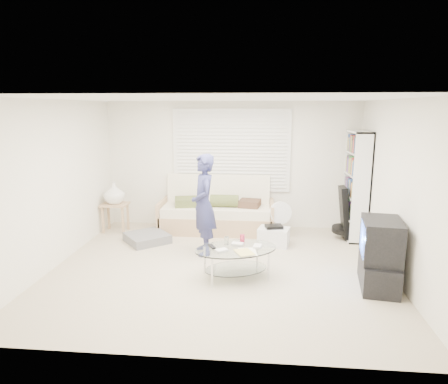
# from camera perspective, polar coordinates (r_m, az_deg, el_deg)

# --- Properties ---
(ground) EXTENTS (5.00, 5.00, 0.00)m
(ground) POSITION_cam_1_polar(r_m,az_deg,el_deg) (6.16, -0.59, -10.77)
(ground) COLOR #BFB295
(ground) RESTS_ON ground
(room_shell) EXTENTS (5.02, 4.52, 2.51)m
(room_shell) POSITION_cam_1_polar(r_m,az_deg,el_deg) (6.20, -0.16, 5.02)
(room_shell) COLOR white
(room_shell) RESTS_ON ground
(window_blinds) EXTENTS (2.32, 0.08, 1.62)m
(window_blinds) POSITION_cam_1_polar(r_m,az_deg,el_deg) (7.91, 1.06, 5.95)
(window_blinds) COLOR silver
(window_blinds) RESTS_ON ground
(futon_sofa) EXTENTS (2.21, 0.89, 1.08)m
(futon_sofa) POSITION_cam_1_polar(r_m,az_deg,el_deg) (7.84, -1.02, -3.01)
(futon_sofa) COLOR tan
(futon_sofa) RESTS_ON ground
(grey_floor_pillow) EXTENTS (0.95, 0.95, 0.15)m
(grey_floor_pillow) POSITION_cam_1_polar(r_m,az_deg,el_deg) (7.38, -10.93, -6.45)
(grey_floor_pillow) COLOR slate
(grey_floor_pillow) RESTS_ON ground
(side_table) EXTENTS (0.49, 0.40, 0.98)m
(side_table) POSITION_cam_1_polar(r_m,az_deg,el_deg) (7.98, -15.40, -0.45)
(side_table) COLOR tan
(side_table) RESTS_ON ground
(bookshelf) EXTENTS (0.31, 0.83, 1.98)m
(bookshelf) POSITION_cam_1_polar(r_m,az_deg,el_deg) (7.66, 18.33, 0.89)
(bookshelf) COLOR white
(bookshelf) RESTS_ON ground
(guitar_case) EXTENTS (0.35, 0.36, 0.97)m
(guitar_case) POSITION_cam_1_polar(r_m,az_deg,el_deg) (7.63, 16.73, -3.36)
(guitar_case) COLOR black
(guitar_case) RESTS_ON ground
(floor_fan) EXTENTS (0.43, 0.28, 0.70)m
(floor_fan) POSITION_cam_1_polar(r_m,az_deg,el_deg) (7.46, 8.11, -3.51)
(floor_fan) COLOR white
(floor_fan) RESTS_ON ground
(storage_bin) EXTENTS (0.59, 0.47, 0.37)m
(storage_bin) POSITION_cam_1_polar(r_m,az_deg,el_deg) (7.11, 7.11, -6.27)
(storage_bin) COLOR white
(storage_bin) RESTS_ON ground
(tv_unit) EXTENTS (0.58, 0.92, 0.94)m
(tv_unit) POSITION_cam_1_polar(r_m,az_deg,el_deg) (5.78, 21.37, -8.35)
(tv_unit) COLOR black
(tv_unit) RESTS_ON ground
(coffee_table) EXTENTS (1.36, 1.11, 0.56)m
(coffee_table) POSITION_cam_1_polar(r_m,az_deg,el_deg) (5.72, 1.77, -8.80)
(coffee_table) COLOR silver
(coffee_table) RESTS_ON ground
(standing_person) EXTENTS (0.58, 0.70, 1.66)m
(standing_person) POSITION_cam_1_polar(r_m,az_deg,el_deg) (6.49, -2.93, -1.86)
(standing_person) COLOR navy
(standing_person) RESTS_ON ground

